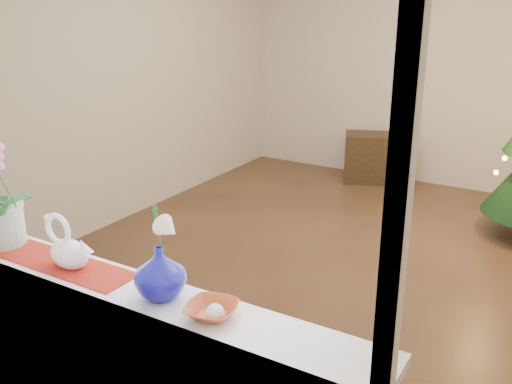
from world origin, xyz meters
TOP-DOWN VIEW (x-y plane):
  - ground at (0.00, 0.00)m, footprint 5.00×5.00m
  - wall_back at (0.00, 2.50)m, footprint 4.50×0.10m
  - wall_front at (0.00, -2.50)m, footprint 4.50×0.10m
  - wall_left at (-2.25, 0.00)m, footprint 0.10×5.00m
  - windowsill at (0.00, -2.37)m, footprint 2.20×0.26m
  - window_frame at (0.00, -2.47)m, footprint 2.22×0.06m
  - runner at (-0.38, -2.37)m, footprint 0.70×0.20m
  - swan at (-0.34, -2.37)m, footprint 0.29×0.21m
  - blue_vase at (0.16, -2.37)m, footprint 0.30×0.30m
  - lily at (0.16, -2.37)m, footprint 0.13×0.08m
  - paperweight at (0.44, -2.41)m, footprint 0.07×0.07m
  - amber_dish at (0.41, -2.38)m, footprint 0.19×0.19m
  - side_table at (-0.57, 2.25)m, footprint 0.83×0.62m

SIDE VIEW (x-z plane):
  - ground at x=0.00m, z-range 0.00..0.00m
  - side_table at x=-0.57m, z-range 0.00..0.56m
  - windowsill at x=0.00m, z-range 0.88..0.92m
  - runner at x=-0.38m, z-range 0.92..0.93m
  - amber_dish at x=0.41m, z-range 0.92..0.96m
  - paperweight at x=0.44m, z-range 0.92..0.99m
  - swan at x=-0.34m, z-range 0.92..1.14m
  - blue_vase at x=0.16m, z-range 0.92..1.16m
  - lily at x=0.16m, z-range 1.16..1.34m
  - wall_back at x=0.00m, z-range 0.00..2.70m
  - wall_front at x=0.00m, z-range 0.00..2.70m
  - wall_left at x=-2.25m, z-range 0.00..2.70m
  - window_frame at x=0.00m, z-range 0.90..2.50m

